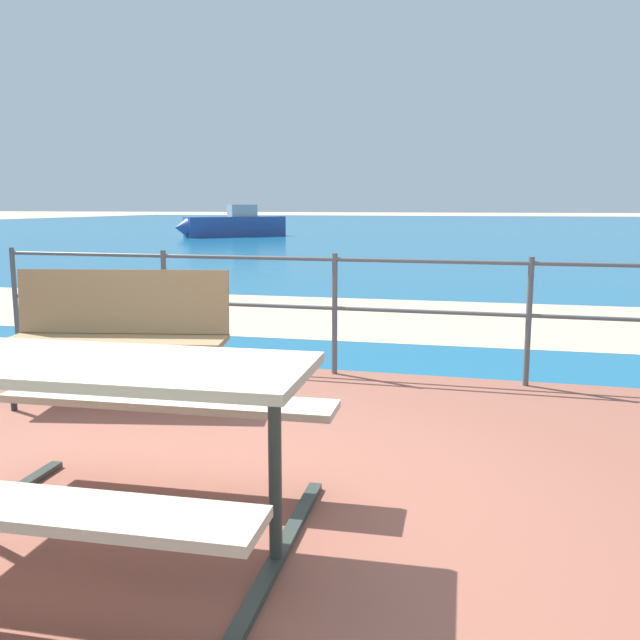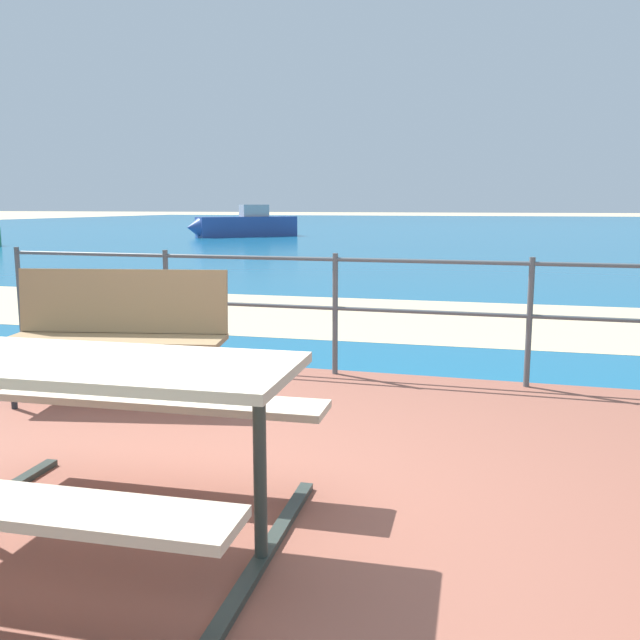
% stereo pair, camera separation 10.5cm
% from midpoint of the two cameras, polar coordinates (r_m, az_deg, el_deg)
% --- Properties ---
extents(ground_plane, '(240.00, 240.00, 0.00)m').
position_cam_midpoint_polar(ground_plane, '(3.35, -8.82, -15.35)').
color(ground_plane, tan).
extents(patio_paving, '(6.40, 5.20, 0.06)m').
position_cam_midpoint_polar(patio_paving, '(3.33, -8.83, -14.88)').
color(patio_paving, brown).
rests_on(patio_paving, ground).
extents(sea_water, '(90.00, 90.00, 0.01)m').
position_cam_midpoint_polar(sea_water, '(42.80, 14.02, 7.39)').
color(sea_water, '#145B84').
rests_on(sea_water, ground).
extents(beach_strip, '(54.06, 4.48, 0.01)m').
position_cam_midpoint_polar(beach_strip, '(8.62, 6.85, 0.15)').
color(beach_strip, tan).
rests_on(beach_strip, ground).
extents(picnic_table, '(1.68, 1.50, 0.76)m').
position_cam_midpoint_polar(picnic_table, '(2.82, -17.44, -7.03)').
color(picnic_table, '#BCAD93').
rests_on(picnic_table, patio_paving).
extents(park_bench, '(1.51, 0.69, 0.91)m').
position_cam_midpoint_polar(park_bench, '(4.86, -15.73, -0.30)').
color(park_bench, '#8C704C').
rests_on(park_bench, patio_paving).
extents(railing_fence, '(5.94, 0.04, 0.97)m').
position_cam_midpoint_polar(railing_fence, '(5.44, 1.82, 1.89)').
color(railing_fence, '#4C5156').
rests_on(railing_fence, patio_paving).
extents(boat_near, '(4.15, 4.05, 1.39)m').
position_cam_midpoint_polar(boat_near, '(30.53, -6.21, 7.80)').
color(boat_near, '#2D478C').
rests_on(boat_near, sea_water).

